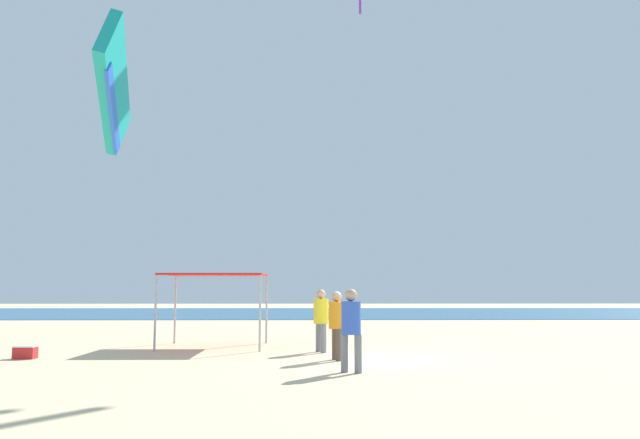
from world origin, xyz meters
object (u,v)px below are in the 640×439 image
at_px(person_central, 351,323).
at_px(kite_parafoil_teal, 114,91).
at_px(canopy_tent, 215,277).
at_px(person_near_tent, 321,315).
at_px(cooler_box, 25,352).
at_px(person_leftmost, 337,320).

distance_m(person_central, kite_parafoil_teal, 13.05).
height_order(canopy_tent, person_central, canopy_tent).
relative_size(person_near_tent, kite_parafoil_teal, 0.30).
xyz_separation_m(person_central, cooler_box, (-8.76, 2.88, -0.95)).
bearing_deg(person_leftmost, cooler_box, -108.95).
bearing_deg(cooler_box, canopy_tent, 34.31).
height_order(person_leftmost, cooler_box, person_leftmost).
bearing_deg(canopy_tent, kite_parafoil_teal, 167.86).
bearing_deg(person_near_tent, kite_parafoil_teal, 44.97).
relative_size(canopy_tent, person_leftmost, 1.78).
relative_size(person_near_tent, cooler_box, 3.29).
xyz_separation_m(person_central, kite_parafoil_teal, (-7.93, 6.89, 7.74)).
xyz_separation_m(person_near_tent, kite_parafoil_teal, (-7.30, 2.45, 7.76)).
bearing_deg(cooler_box, kite_parafoil_teal, 78.34).
xyz_separation_m(person_near_tent, cooler_box, (-8.13, -1.56, -0.93)).
height_order(canopy_tent, cooler_box, canopy_tent).
xyz_separation_m(person_leftmost, kite_parafoil_teal, (-7.70, 4.48, 7.78)).
distance_m(person_near_tent, cooler_box, 8.33).
height_order(person_near_tent, cooler_box, person_near_tent).
height_order(person_central, cooler_box, person_central).
height_order(person_central, kite_parafoil_teal, kite_parafoil_teal).
xyz_separation_m(canopy_tent, person_near_tent, (3.46, -1.62, -1.16)).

